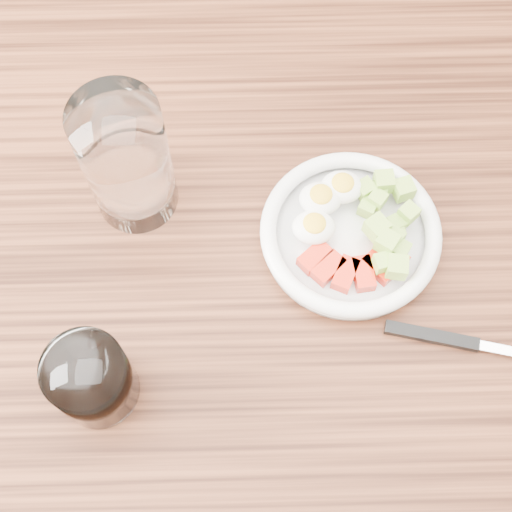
{
  "coord_description": "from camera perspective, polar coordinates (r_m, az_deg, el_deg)",
  "views": [
    {
      "loc": [
        -0.02,
        -0.28,
        1.47
      ],
      "look_at": [
        -0.01,
        0.01,
        0.8
      ],
      "focal_mm": 50.0,
      "sensor_mm": 36.0,
      "label": 1
    }
  ],
  "objects": [
    {
      "name": "ground",
      "position": [
        1.5,
        0.4,
        -12.48
      ],
      "size": [
        4.0,
        4.0,
        0.0
      ],
      "primitive_type": "plane",
      "color": "brown",
      "rests_on": "ground"
    },
    {
      "name": "dining_table",
      "position": [
        0.85,
        0.69,
        -4.08
      ],
      "size": [
        1.5,
        0.9,
        0.77
      ],
      "color": "brown",
      "rests_on": "ground"
    },
    {
      "name": "fork",
      "position": [
        0.75,
        15.87,
        -6.58
      ],
      "size": [
        0.2,
        0.06,
        0.01
      ],
      "color": "black",
      "rests_on": "dining_table"
    },
    {
      "name": "bowl",
      "position": [
        0.76,
        7.58,
        1.98
      ],
      "size": [
        0.19,
        0.19,
        0.05
      ],
      "color": "white",
      "rests_on": "dining_table"
    },
    {
      "name": "coffee_glass",
      "position": [
        0.69,
        -12.99,
        -9.64
      ],
      "size": [
        0.08,
        0.08,
        0.09
      ],
      "color": "white",
      "rests_on": "dining_table"
    },
    {
      "name": "water_glass",
      "position": [
        0.73,
        -10.32,
        7.52
      ],
      "size": [
        0.09,
        0.09,
        0.16
      ],
      "primitive_type": "cylinder",
      "color": "white",
      "rests_on": "dining_table"
    }
  ]
}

